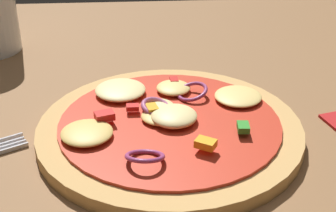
{
  "coord_description": "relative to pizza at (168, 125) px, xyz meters",
  "views": [
    {
      "loc": [
        -0.06,
        -0.4,
        0.29
      ],
      "look_at": [
        -0.03,
        0.02,
        0.05
      ],
      "focal_mm": 54.24,
      "sensor_mm": 36.0,
      "label": 1
    }
  ],
  "objects": [
    {
      "name": "dining_table",
      "position": [
        0.03,
        -0.0,
        -0.03
      ],
      "size": [
        1.34,
        0.86,
        0.03
      ],
      "color": "brown",
      "rests_on": "ground"
    },
    {
      "name": "pizza",
      "position": [
        0.0,
        0.0,
        0.0
      ],
      "size": [
        0.25,
        0.25,
        0.03
      ],
      "color": "tan",
      "rests_on": "dining_table"
    }
  ]
}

